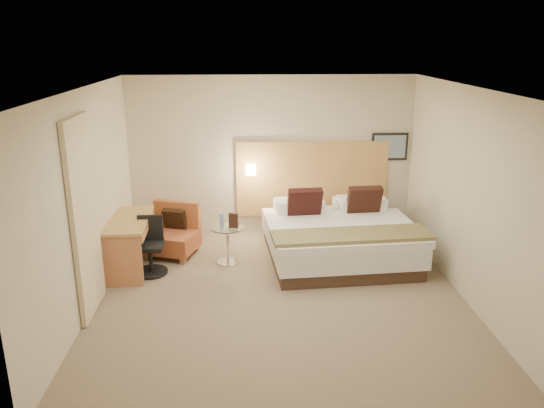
{
  "coord_description": "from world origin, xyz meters",
  "views": [
    {
      "loc": [
        -0.42,
        -6.31,
        3.27
      ],
      "look_at": [
        -0.07,
        0.76,
        1.04
      ],
      "focal_mm": 35.0,
      "sensor_mm": 36.0,
      "label": 1
    }
  ],
  "objects_px": {
    "desk": "(131,230)",
    "desk_chair": "(151,250)",
    "bed": "(338,236)",
    "lounge_chair": "(173,234)",
    "side_table": "(228,243)"
  },
  "relations": [
    {
      "from": "bed",
      "to": "lounge_chair",
      "type": "bearing_deg",
      "value": 173.78
    },
    {
      "from": "desk_chair",
      "to": "lounge_chair",
      "type": "bearing_deg",
      "value": 71.97
    },
    {
      "from": "lounge_chair",
      "to": "desk",
      "type": "xyz_separation_m",
      "value": [
        -0.51,
        -0.56,
        0.29
      ]
    },
    {
      "from": "desk",
      "to": "desk_chair",
      "type": "height_order",
      "value": "desk_chair"
    },
    {
      "from": "side_table",
      "to": "desk_chair",
      "type": "relative_size",
      "value": 0.76
    },
    {
      "from": "lounge_chair",
      "to": "desk_chair",
      "type": "relative_size",
      "value": 1.12
    },
    {
      "from": "bed",
      "to": "desk",
      "type": "xyz_separation_m",
      "value": [
        -3.08,
        -0.28,
        0.27
      ]
    },
    {
      "from": "lounge_chair",
      "to": "side_table",
      "type": "height_order",
      "value": "lounge_chair"
    },
    {
      "from": "lounge_chair",
      "to": "desk",
      "type": "bearing_deg",
      "value": -132.41
    },
    {
      "from": "bed",
      "to": "desk",
      "type": "relative_size",
      "value": 1.84
    },
    {
      "from": "side_table",
      "to": "desk_chair",
      "type": "bearing_deg",
      "value": -164.83
    },
    {
      "from": "side_table",
      "to": "desk",
      "type": "relative_size",
      "value": 0.49
    },
    {
      "from": "lounge_chair",
      "to": "side_table",
      "type": "distance_m",
      "value": 0.96
    },
    {
      "from": "side_table",
      "to": "desk_chair",
      "type": "xyz_separation_m",
      "value": [
        -1.1,
        -0.3,
        0.02
      ]
    },
    {
      "from": "bed",
      "to": "side_table",
      "type": "xyz_separation_m",
      "value": [
        -1.69,
        -0.12,
        -0.03
      ]
    }
  ]
}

